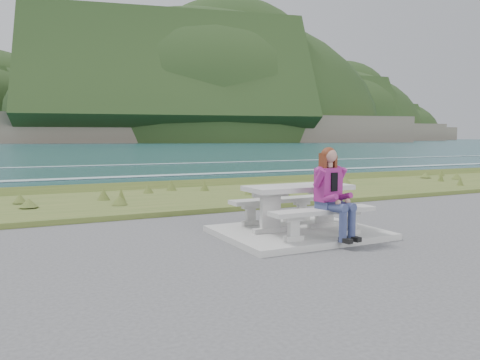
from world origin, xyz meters
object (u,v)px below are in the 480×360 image
at_px(picnic_table, 298,195).
at_px(bench_landward, 323,215).
at_px(seated_woman, 335,205).
at_px(bench_seaward, 277,204).

height_order(picnic_table, bench_landward, picnic_table).
distance_m(bench_landward, seated_woman, 0.25).
height_order(bench_landward, bench_seaward, same).
bearing_deg(seated_woman, bench_seaward, 85.61).
xyz_separation_m(picnic_table, seated_woman, (0.12, -0.83, -0.07)).
bearing_deg(bench_seaward, seated_woman, -85.35).
height_order(picnic_table, seated_woman, seated_woman).
xyz_separation_m(bench_landward, bench_seaward, (0.00, 1.40, 0.00)).
bearing_deg(bench_seaward, picnic_table, -90.00).
relative_size(picnic_table, bench_seaward, 1.00).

